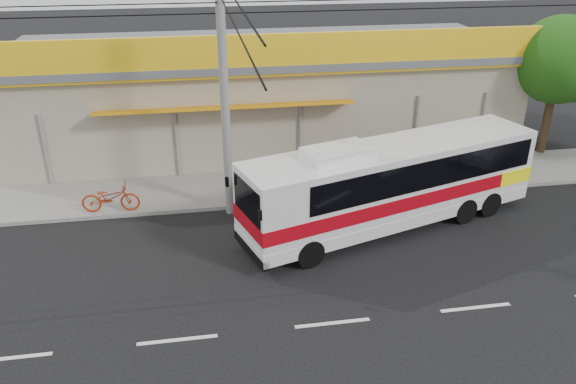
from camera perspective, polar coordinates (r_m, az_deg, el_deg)
name	(u,v)px	position (r m, az deg, el deg)	size (l,w,h in m)	color
ground	(313,271)	(17.08, 2.56, -7.98)	(120.00, 120.00, 0.00)	black
sidewalk	(282,185)	(22.20, -0.59, 0.67)	(30.00, 3.20, 0.15)	gray
lane_markings	(332,323)	(15.12, 4.54, -13.15)	(50.00, 0.12, 0.01)	silver
storefront_building	(264,93)	(26.59, -2.50, 10.03)	(22.60, 9.20, 5.70)	gray
coach_bus	(397,179)	(19.09, 10.98, 1.34)	(10.75, 5.32, 3.25)	silver
motorbike_red	(110,198)	(20.81, -17.60, -0.55)	(0.71, 2.03, 1.06)	#99280B
tree_far	(562,63)	(26.77, 26.07, 11.67)	(3.69, 3.69, 6.11)	#372016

